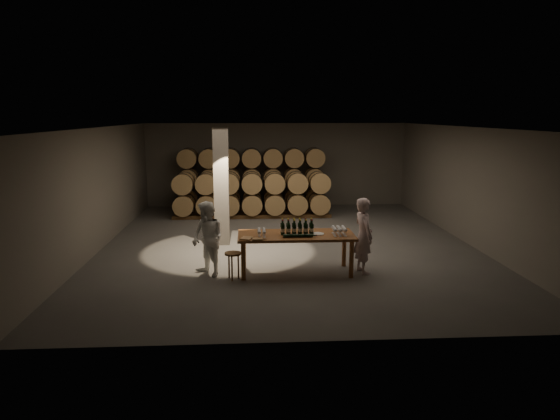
{
  "coord_description": "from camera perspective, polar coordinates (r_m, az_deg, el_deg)",
  "views": [
    {
      "loc": [
        -1.0,
        -13.32,
        3.55
      ],
      "look_at": [
        -0.25,
        -0.67,
        1.1
      ],
      "focal_mm": 32.0,
      "sensor_mm": 36.0,
      "label": 1
    }
  ],
  "objects": [
    {
      "name": "lying_bottles",
      "position": [
        10.88,
        2.12,
        -2.96
      ],
      "size": [
        0.75,
        0.08,
        0.08
      ],
      "color": "black",
      "rests_on": "tasting_table"
    },
    {
      "name": "stool",
      "position": [
        10.89,
        -5.4,
        -5.43
      ],
      "size": [
        0.36,
        0.36,
        0.6
      ],
      "rotation": [
        0.0,
        0.0,
        -0.17
      ],
      "color": "brown",
      "rests_on": "ground"
    },
    {
      "name": "barrel_stack_back",
      "position": [
        18.67,
        -3.25,
        3.68
      ],
      "size": [
        5.48,
        0.95,
        2.31
      ],
      "color": "brown",
      "rests_on": "ground"
    },
    {
      "name": "room",
      "position": [
        13.68,
        -6.71,
        2.67
      ],
      "size": [
        12.0,
        12.0,
        12.0
      ],
      "color": "#54524F",
      "rests_on": "ground"
    },
    {
      "name": "person_woman",
      "position": [
        11.14,
        -8.26,
        -3.29
      ],
      "size": [
        1.01,
        1.02,
        1.66
      ],
      "primitive_type": "imported",
      "rotation": [
        0.0,
        0.0,
        -0.85
      ],
      "color": "white",
      "rests_on": "ground"
    },
    {
      "name": "bottle_cluster",
      "position": [
        11.17,
        1.96,
        -2.13
      ],
      "size": [
        0.74,
        0.24,
        0.35
      ],
      "color": "black",
      "rests_on": "tasting_table"
    },
    {
      "name": "person_man",
      "position": [
        11.36,
        9.52,
        -2.9
      ],
      "size": [
        0.55,
        0.71,
        1.72
      ],
      "primitive_type": "imported",
      "rotation": [
        0.0,
        0.0,
        1.8
      ],
      "color": "beige",
      "rests_on": "ground"
    },
    {
      "name": "glass_cluster_right",
      "position": [
        11.18,
        6.78,
        -2.17
      ],
      "size": [
        0.31,
        0.42,
        0.18
      ],
      "color": "silver",
      "rests_on": "tasting_table"
    },
    {
      "name": "plate",
      "position": [
        11.2,
        4.33,
        -2.73
      ],
      "size": [
        0.29,
        0.29,
        0.02
      ],
      "primitive_type": "cylinder",
      "color": "silver",
      "rests_on": "tasting_table"
    },
    {
      "name": "notebook_corner",
      "position": [
        10.78,
        -3.86,
        -3.24
      ],
      "size": [
        0.3,
        0.34,
        0.02
      ],
      "primitive_type": "cube",
      "rotation": [
        0.0,
        0.0,
        -0.31
      ],
      "color": "brown",
      "rests_on": "tasting_table"
    },
    {
      "name": "barrel_stack_front",
      "position": [
        17.33,
        -3.21,
        1.88
      ],
      "size": [
        5.48,
        0.95,
        1.57
      ],
      "color": "brown",
      "rests_on": "ground"
    },
    {
      "name": "glass_cluster_left",
      "position": [
        10.98,
        -2.12,
        -2.42
      ],
      "size": [
        0.19,
        0.41,
        0.16
      ],
      "color": "silver",
      "rests_on": "tasting_table"
    },
    {
      "name": "pen",
      "position": [
        10.71,
        -1.83,
        -3.36
      ],
      "size": [
        0.12,
        0.04,
        0.01
      ],
      "primitive_type": "cylinder",
      "rotation": [
        0.0,
        1.57,
        0.25
      ],
      "color": "black",
      "rests_on": "tasting_table"
    },
    {
      "name": "tasting_table",
      "position": [
        11.21,
        1.85,
        -3.28
      ],
      "size": [
        2.6,
        1.1,
        0.9
      ],
      "color": "brown",
      "rests_on": "ground"
    },
    {
      "name": "notebook_near",
      "position": [
        10.7,
        -2.61,
        -3.32
      ],
      "size": [
        0.23,
        0.18,
        0.03
      ],
      "primitive_type": "cube",
      "rotation": [
        0.0,
        0.0,
        0.03
      ],
      "color": "brown",
      "rests_on": "tasting_table"
    }
  ]
}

